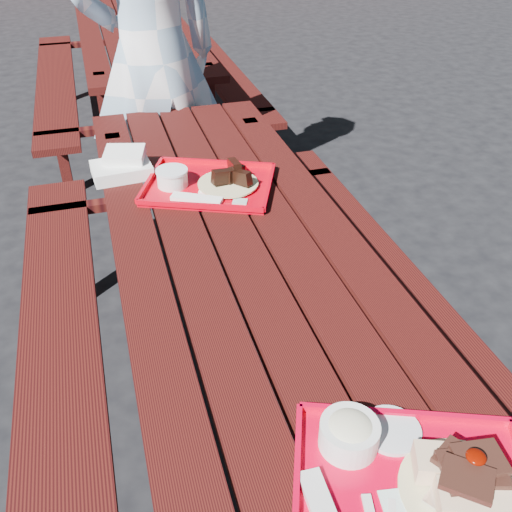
% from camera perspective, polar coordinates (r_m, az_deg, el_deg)
% --- Properties ---
extents(ground, '(60.00, 60.00, 0.00)m').
position_cam_1_polar(ground, '(2.20, -1.14, -15.54)').
color(ground, black).
rests_on(ground, ground).
extents(picnic_table_near, '(1.41, 2.40, 0.75)m').
position_cam_1_polar(picnic_table_near, '(1.81, -1.35, -4.15)').
color(picnic_table_near, '#40110C').
rests_on(picnic_table_near, ground).
extents(picnic_table_far, '(1.41, 2.40, 0.75)m').
position_cam_1_polar(picnic_table_far, '(4.33, -11.74, 18.98)').
color(picnic_table_far, '#40110C').
rests_on(picnic_table_far, ground).
extents(near_tray, '(0.53, 0.47, 0.14)m').
position_cam_1_polar(near_tray, '(1.14, 15.53, -20.14)').
color(near_tray, red).
rests_on(near_tray, picnic_table_near).
extents(far_tray, '(0.53, 0.48, 0.07)m').
position_cam_1_polar(far_tray, '(2.01, -4.96, 7.28)').
color(far_tray, red).
rests_on(far_tray, picnic_table_near).
extents(white_cloth, '(0.22, 0.18, 0.08)m').
position_cam_1_polar(white_cloth, '(2.14, -13.21, 8.78)').
color(white_cloth, white).
rests_on(white_cloth, picnic_table_near).
extents(person, '(0.78, 0.60, 1.89)m').
position_cam_1_polar(person, '(2.83, -10.36, 18.99)').
color(person, '#9EBFDC').
rests_on(person, ground).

